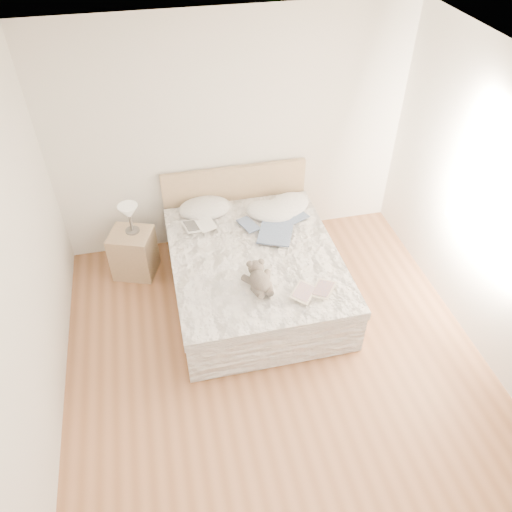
# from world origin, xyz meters

# --- Properties ---
(floor) EXTENTS (4.00, 4.50, 0.00)m
(floor) POSITION_xyz_m (0.00, 0.00, 0.00)
(floor) COLOR brown
(floor) RESTS_ON ground
(ceiling) EXTENTS (4.00, 4.50, 0.00)m
(ceiling) POSITION_xyz_m (0.00, 0.00, 2.70)
(ceiling) COLOR white
(ceiling) RESTS_ON ground
(wall_back) EXTENTS (4.00, 0.02, 2.70)m
(wall_back) POSITION_xyz_m (0.00, 2.25, 1.35)
(wall_back) COLOR white
(wall_back) RESTS_ON ground
(wall_left) EXTENTS (0.02, 4.50, 2.70)m
(wall_left) POSITION_xyz_m (-2.00, 0.00, 1.35)
(wall_left) COLOR white
(wall_left) RESTS_ON ground
(window) EXTENTS (0.02, 1.30, 1.10)m
(window) POSITION_xyz_m (1.99, 0.30, 1.45)
(window) COLOR white
(window) RESTS_ON wall_right
(bed) EXTENTS (1.72, 2.14, 1.00)m
(bed) POSITION_xyz_m (0.00, 1.19, 0.31)
(bed) COLOR tan
(bed) RESTS_ON floor
(nightstand) EXTENTS (0.56, 0.53, 0.56)m
(nightstand) POSITION_xyz_m (-1.26, 1.79, 0.28)
(nightstand) COLOR #9F8662
(nightstand) RESTS_ON floor
(table_lamp) EXTENTS (0.22, 0.22, 0.34)m
(table_lamp) POSITION_xyz_m (-1.23, 1.83, 0.81)
(table_lamp) COLOR #4E4A44
(table_lamp) RESTS_ON nightstand
(pillow_left) EXTENTS (0.61, 0.44, 0.18)m
(pillow_left) POSITION_xyz_m (-0.39, 1.98, 0.64)
(pillow_left) COLOR silver
(pillow_left) RESTS_ON bed
(pillow_middle) EXTENTS (0.67, 0.60, 0.17)m
(pillow_middle) POSITION_xyz_m (0.32, 1.74, 0.64)
(pillow_middle) COLOR white
(pillow_middle) RESTS_ON bed
(pillow_right) EXTENTS (0.71, 0.66, 0.17)m
(pillow_right) POSITION_xyz_m (0.54, 1.81, 0.64)
(pillow_right) COLOR white
(pillow_right) RESTS_ON bed
(blouse) EXTENTS (0.73, 0.75, 0.02)m
(blouse) POSITION_xyz_m (0.30, 1.41, 0.63)
(blouse) COLOR #405170
(blouse) RESTS_ON bed
(photo_book) EXTENTS (0.39, 0.31, 0.03)m
(photo_book) POSITION_xyz_m (-0.50, 1.67, 0.63)
(photo_book) COLOR white
(photo_book) RESTS_ON bed
(childrens_book) EXTENTS (0.48, 0.46, 0.03)m
(childrens_book) POSITION_xyz_m (0.41, 0.42, 0.63)
(childrens_book) COLOR beige
(childrens_book) RESTS_ON bed
(teddy_bear) EXTENTS (0.29, 0.39, 0.19)m
(teddy_bear) POSITION_xyz_m (-0.07, 0.58, 0.65)
(teddy_bear) COLOR #5A5047
(teddy_bear) RESTS_ON bed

